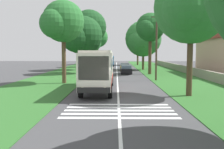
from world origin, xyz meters
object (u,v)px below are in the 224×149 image
trailing_car_0 (126,70)px  trailing_car_1 (125,67)px  trailing_car_2 (108,65)px  roadside_tree_right_2 (143,40)px  roadside_tree_left_4 (97,38)px  roadside_tree_left_1 (88,28)px  roadside_tree_left_2 (82,37)px  roadside_tree_left_3 (91,43)px  roadside_tree_right_4 (137,41)px  trailing_minibus_0 (110,60)px  roadside_tree_left_0 (62,23)px  roadside_tree_right_3 (189,8)px  roadside_tree_right_0 (150,28)px  coach_bus (99,68)px  utility_pole (156,45)px

trailing_car_0 → trailing_car_1: (7.19, -0.04, 0.00)m
trailing_car_2 → roadside_tree_right_2: roadside_tree_right_2 is taller
roadside_tree_left_4 → roadside_tree_right_2: size_ratio=1.07×
roadside_tree_left_1 → roadside_tree_left_2: (-8.60, 0.15, -2.20)m
roadside_tree_left_3 → roadside_tree_right_4: roadside_tree_right_4 is taller
trailing_minibus_0 → roadside_tree_left_1: size_ratio=0.51×
trailing_car_0 → roadside_tree_left_0: size_ratio=0.46×
trailing_car_1 → roadside_tree_left_2: size_ratio=0.45×
trailing_car_0 → roadside_tree_left_1: (8.74, 7.22, 7.64)m
trailing_minibus_0 → roadside_tree_left_2: size_ratio=0.63×
roadside_tree_right_3 → trailing_minibus_0: bearing=9.8°
roadside_tree_left_0 → roadside_tree_left_1: size_ratio=0.79×
trailing_minibus_0 → roadside_tree_left_0: size_ratio=0.64×
roadside_tree_right_2 → roadside_tree_right_3: size_ratio=0.96×
trailing_car_1 → roadside_tree_right_3: size_ratio=0.42×
trailing_car_1 → roadside_tree_right_0: bearing=-156.9°
roadside_tree_left_0 → roadside_tree_right_4: roadside_tree_right_4 is taller
roadside_tree_left_1 → roadside_tree_right_3: bearing=-159.5°
roadside_tree_right_2 → trailing_car_0: bearing=159.0°
coach_bus → trailing_car_0: bearing=-10.1°
trailing_car_2 → roadside_tree_left_1: (-5.36, 3.85, 7.64)m
roadside_tree_right_3 → coach_bus: bearing=68.5°
coach_bus → trailing_car_1: (25.85, -3.35, -1.48)m
roadside_tree_left_3 → roadside_tree_right_4: 14.91m
trailing_minibus_0 → roadside_tree_left_3: size_ratio=0.74×
trailing_car_2 → roadside_tree_right_0: size_ratio=0.44×
trailing_car_2 → roadside_tree_left_0: 28.41m
trailing_car_1 → roadside_tree_left_1: roadside_tree_left_1 is taller
roadside_tree_left_1 → roadside_tree_left_0: bearing=178.5°
roadside_tree_left_4 → roadside_tree_left_0: bearing=179.0°
trailing_car_0 → roadside_tree_right_3: bearing=-169.1°
roadside_tree_left_1 → trailing_minibus_0: bearing=-17.2°
roadside_tree_left_0 → utility_pole: size_ratio=1.11×
coach_bus → trailing_car_0: coach_bus is taller
utility_pole → roadside_tree_left_4: bearing=14.5°
trailing_minibus_0 → roadside_tree_right_2: size_ratio=0.62×
roadside_tree_left_4 → roadside_tree_right_2: bearing=-152.9°
roadside_tree_right_4 → utility_pole: 37.54m
utility_pole → roadside_tree_left_0: bearing=105.8°
roadside_tree_left_1 → roadside_tree_right_3: size_ratio=1.17×
trailing_minibus_0 → roadside_tree_left_3: 6.88m
coach_bus → trailing_car_1: bearing=-7.4°
roadside_tree_right_4 → roadside_tree_left_3: bearing=128.8°
trailing_car_0 → utility_pole: bearing=-161.6°
trailing_car_1 → trailing_car_2: same height
trailing_car_1 → roadside_tree_right_3: 29.78m
roadside_tree_right_0 → roadside_tree_left_4: bearing=18.8°
roadside_tree_left_2 → roadside_tree_right_4: bearing=-22.7°
roadside_tree_left_0 → roadside_tree_left_2: size_ratio=0.99×
trailing_car_2 → roadside_tree_right_4: (13.27, -7.37, 5.78)m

